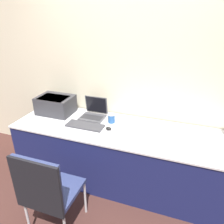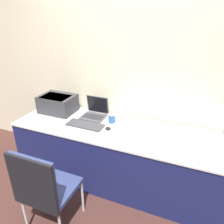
# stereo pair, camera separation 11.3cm
# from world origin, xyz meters

# --- Properties ---
(ground_plane) EXTENTS (14.00, 14.00, 0.00)m
(ground_plane) POSITION_xyz_m (0.00, 0.00, 0.00)
(ground_plane) COLOR #472823
(wall_back) EXTENTS (8.00, 0.05, 2.60)m
(wall_back) POSITION_xyz_m (0.00, 0.79, 1.30)
(wall_back) COLOR beige
(wall_back) RESTS_ON ground_plane
(table) EXTENTS (2.54, 0.76, 0.73)m
(table) POSITION_xyz_m (0.00, 0.37, 0.36)
(table) COLOR #191E51
(table) RESTS_ON ground_plane
(printer) EXTENTS (0.45, 0.33, 0.23)m
(printer) POSITION_xyz_m (-0.94, 0.50, 0.85)
(printer) COLOR #333338
(printer) RESTS_ON table
(laptop_left) EXTENTS (0.30, 0.27, 0.24)m
(laptop_left) POSITION_xyz_m (-0.43, 0.56, 0.78)
(laptop_left) COLOR #4C4C51
(laptop_left) RESTS_ON table
(external_keyboard) EXTENTS (0.44, 0.17, 0.02)m
(external_keyboard) POSITION_xyz_m (-0.42, 0.29, 0.74)
(external_keyboard) COLOR #3D3D42
(external_keyboard) RESTS_ON table
(coffee_cup) EXTENTS (0.09, 0.09, 0.11)m
(coffee_cup) POSITION_xyz_m (-0.17, 0.49, 0.78)
(coffee_cup) COLOR #285699
(coffee_cup) RESTS_ON table
(mouse) EXTENTS (0.07, 0.05, 0.04)m
(mouse) POSITION_xyz_m (-0.13, 0.30, 0.74)
(mouse) COLOR black
(mouse) RESTS_ON table
(chair) EXTENTS (0.46, 0.45, 0.91)m
(chair) POSITION_xyz_m (-0.40, -0.55, 0.56)
(chair) COLOR navy
(chair) RESTS_ON ground_plane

